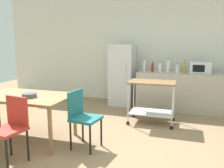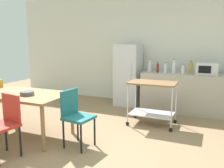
{
  "view_description": "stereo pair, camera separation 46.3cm",
  "coord_description": "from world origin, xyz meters",
  "px_view_note": "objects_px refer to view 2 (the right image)",
  "views": [
    {
      "loc": [
        1.04,
        -3.14,
        1.62
      ],
      "look_at": [
        -0.35,
        1.2,
        0.8
      ],
      "focal_mm": 37.95,
      "sensor_mm": 36.0,
      "label": 1
    },
    {
      "loc": [
        1.47,
        -2.98,
        1.62
      ],
      "look_at": [
        -0.35,
        1.2,
        0.8
      ],
      "focal_mm": 37.95,
      "sensor_mm": 36.0,
      "label": 2
    }
  ],
  "objects_px": {
    "bottle_sparkling_water": "(158,68)",
    "bottle_vinegar": "(174,67)",
    "chair_teal": "(76,114)",
    "bottle_soy_sauce": "(150,66)",
    "refrigerator": "(128,75)",
    "bottle_wine": "(191,68)",
    "dining_table": "(25,98)",
    "kitchen_cart": "(152,96)",
    "chair_red": "(5,122)",
    "bottle_sesame_oil": "(165,68)",
    "microwave": "(207,69)",
    "fruit_bowl": "(27,93)",
    "bottle_olive_oil": "(183,70)"
  },
  "relations": [
    {
      "from": "dining_table",
      "to": "fruit_bowl",
      "type": "distance_m",
      "value": 0.21
    },
    {
      "from": "bottle_soy_sauce",
      "to": "fruit_bowl",
      "type": "relative_size",
      "value": 1.38
    },
    {
      "from": "bottle_sparkling_water",
      "to": "fruit_bowl",
      "type": "height_order",
      "value": "bottle_sparkling_water"
    },
    {
      "from": "refrigerator",
      "to": "bottle_wine",
      "type": "xyz_separation_m",
      "value": [
        1.52,
        -0.03,
        0.25
      ]
    },
    {
      "from": "chair_teal",
      "to": "chair_red",
      "type": "distance_m",
      "value": 1.0
    },
    {
      "from": "bottle_sesame_oil",
      "to": "bottle_vinegar",
      "type": "relative_size",
      "value": 0.75
    },
    {
      "from": "chair_teal",
      "to": "bottle_soy_sauce",
      "type": "height_order",
      "value": "bottle_soy_sauce"
    },
    {
      "from": "dining_table",
      "to": "bottle_wine",
      "type": "xyz_separation_m",
      "value": [
        2.44,
        2.64,
        0.36
      ]
    },
    {
      "from": "chair_red",
      "to": "refrigerator",
      "type": "height_order",
      "value": "refrigerator"
    },
    {
      "from": "bottle_soy_sauce",
      "to": "bottle_sparkling_water",
      "type": "relative_size",
      "value": 1.24
    },
    {
      "from": "refrigerator",
      "to": "kitchen_cart",
      "type": "height_order",
      "value": "refrigerator"
    },
    {
      "from": "dining_table",
      "to": "bottle_vinegar",
      "type": "bearing_deg",
      "value": 51.12
    },
    {
      "from": "bottle_sparkling_water",
      "to": "microwave",
      "type": "distance_m",
      "value": 1.08
    },
    {
      "from": "bottle_sparkling_water",
      "to": "bottle_sesame_oil",
      "type": "height_order",
      "value": "bottle_sparkling_water"
    },
    {
      "from": "kitchen_cart",
      "to": "bottle_olive_oil",
      "type": "height_order",
      "value": "bottle_olive_oil"
    },
    {
      "from": "dining_table",
      "to": "bottle_sparkling_water",
      "type": "height_order",
      "value": "bottle_sparkling_water"
    },
    {
      "from": "dining_table",
      "to": "chair_red",
      "type": "height_order",
      "value": "chair_red"
    },
    {
      "from": "chair_red",
      "to": "microwave",
      "type": "distance_m",
      "value": 4.15
    },
    {
      "from": "dining_table",
      "to": "bottle_olive_oil",
      "type": "height_order",
      "value": "bottle_olive_oil"
    },
    {
      "from": "bottle_sparkling_water",
      "to": "microwave",
      "type": "relative_size",
      "value": 0.55
    },
    {
      "from": "kitchen_cart",
      "to": "fruit_bowl",
      "type": "xyz_separation_m",
      "value": [
        -1.72,
        -1.51,
        0.21
      ]
    },
    {
      "from": "bottle_sparkling_water",
      "to": "bottle_sesame_oil",
      "type": "bearing_deg",
      "value": 12.93
    },
    {
      "from": "dining_table",
      "to": "bottle_sesame_oil",
      "type": "relative_size",
      "value": 6.18
    },
    {
      "from": "kitchen_cart",
      "to": "bottle_sparkling_water",
      "type": "relative_size",
      "value": 3.62
    },
    {
      "from": "microwave",
      "to": "bottle_vinegar",
      "type": "bearing_deg",
      "value": 179.74
    },
    {
      "from": "kitchen_cart",
      "to": "bottle_wine",
      "type": "height_order",
      "value": "bottle_wine"
    },
    {
      "from": "refrigerator",
      "to": "kitchen_cart",
      "type": "xyz_separation_m",
      "value": [
        0.95,
        -1.25,
        -0.2
      ]
    },
    {
      "from": "chair_teal",
      "to": "fruit_bowl",
      "type": "height_order",
      "value": "chair_teal"
    },
    {
      "from": "refrigerator",
      "to": "dining_table",
      "type": "bearing_deg",
      "value": -109.01
    },
    {
      "from": "bottle_sparkling_water",
      "to": "microwave",
      "type": "xyz_separation_m",
      "value": [
        1.08,
        0.06,
        0.02
      ]
    },
    {
      "from": "chair_teal",
      "to": "bottle_sparkling_water",
      "type": "xyz_separation_m",
      "value": [
        0.69,
        2.53,
        0.49
      ]
    },
    {
      "from": "bottle_sparkling_water",
      "to": "refrigerator",
      "type": "bearing_deg",
      "value": 168.67
    },
    {
      "from": "refrigerator",
      "to": "bottle_olive_oil",
      "type": "height_order",
      "value": "refrigerator"
    },
    {
      "from": "bottle_vinegar",
      "to": "fruit_bowl",
      "type": "distance_m",
      "value": 3.3
    },
    {
      "from": "bottle_vinegar",
      "to": "dining_table",
      "type": "bearing_deg",
      "value": -128.88
    },
    {
      "from": "refrigerator",
      "to": "bottle_wine",
      "type": "bearing_deg",
      "value": -1.15
    },
    {
      "from": "chair_red",
      "to": "bottle_wine",
      "type": "relative_size",
      "value": 3.09
    },
    {
      "from": "bottle_vinegar",
      "to": "kitchen_cart",
      "type": "bearing_deg",
      "value": -100.08
    },
    {
      "from": "bottle_sesame_oil",
      "to": "bottle_olive_oil",
      "type": "relative_size",
      "value": 1.09
    },
    {
      "from": "dining_table",
      "to": "refrigerator",
      "type": "bearing_deg",
      "value": 70.99
    },
    {
      "from": "refrigerator",
      "to": "chair_red",
      "type": "bearing_deg",
      "value": -100.25
    },
    {
      "from": "chair_red",
      "to": "kitchen_cart",
      "type": "xyz_separation_m",
      "value": [
        1.56,
        2.14,
        0.05
      ]
    },
    {
      "from": "kitchen_cart",
      "to": "bottle_sparkling_water",
      "type": "height_order",
      "value": "bottle_sparkling_water"
    },
    {
      "from": "microwave",
      "to": "fruit_bowl",
      "type": "height_order",
      "value": "microwave"
    },
    {
      "from": "bottle_soy_sauce",
      "to": "bottle_olive_oil",
      "type": "bearing_deg",
      "value": -6.6
    },
    {
      "from": "bottle_sparkling_water",
      "to": "bottle_vinegar",
      "type": "height_order",
      "value": "bottle_vinegar"
    },
    {
      "from": "bottle_wine",
      "to": "fruit_bowl",
      "type": "xyz_separation_m",
      "value": [
        -2.29,
        -2.73,
        -0.24
      ]
    },
    {
      "from": "refrigerator",
      "to": "bottle_vinegar",
      "type": "xyz_separation_m",
      "value": [
        1.16,
        -0.09,
        0.26
      ]
    },
    {
      "from": "bottle_wine",
      "to": "fruit_bowl",
      "type": "height_order",
      "value": "bottle_wine"
    },
    {
      "from": "dining_table",
      "to": "chair_red",
      "type": "xyz_separation_m",
      "value": [
        0.31,
        -0.72,
        -0.15
      ]
    }
  ]
}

